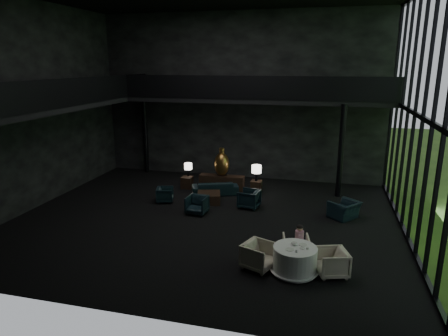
% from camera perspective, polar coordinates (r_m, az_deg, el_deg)
% --- Properties ---
extents(floor, '(14.00, 12.00, 0.02)m').
position_cam_1_polar(floor, '(14.95, -2.60, -7.34)').
color(floor, black).
rests_on(floor, ground).
extents(wall_back, '(14.00, 0.04, 8.00)m').
position_cam_1_polar(wall_back, '(19.73, 2.37, 10.04)').
color(wall_back, black).
rests_on(wall_back, ground).
extents(wall_front, '(14.00, 0.04, 8.00)m').
position_cam_1_polar(wall_front, '(8.46, -14.74, 3.21)').
color(wall_front, black).
rests_on(wall_front, ground).
extents(wall_left, '(0.04, 12.00, 8.00)m').
position_cam_1_polar(wall_left, '(17.33, -25.76, 7.95)').
color(wall_left, black).
rests_on(wall_left, ground).
extents(curtain_wall, '(0.20, 12.00, 8.00)m').
position_cam_1_polar(curtain_wall, '(13.65, 26.55, 6.40)').
color(curtain_wall, black).
rests_on(curtain_wall, ground).
extents(mezzanine_left, '(2.00, 12.00, 0.25)m').
position_cam_1_polar(mezzanine_left, '(16.70, -23.09, 8.03)').
color(mezzanine_left, black).
rests_on(mezzanine_left, wall_left).
extents(mezzanine_back, '(12.00, 2.00, 0.25)m').
position_cam_1_polar(mezzanine_back, '(18.57, 4.79, 9.71)').
color(mezzanine_back, black).
rests_on(mezzanine_back, wall_back).
extents(railing_left, '(0.06, 12.00, 1.00)m').
position_cam_1_polar(railing_left, '(16.07, -20.42, 10.22)').
color(railing_left, black).
rests_on(railing_left, mezzanine_left).
extents(railing_back, '(12.00, 0.06, 1.00)m').
position_cam_1_polar(railing_back, '(17.54, 4.27, 11.39)').
color(railing_back, black).
rests_on(railing_back, mezzanine_back).
extents(column_nw, '(0.24, 0.24, 4.00)m').
position_cam_1_polar(column_nw, '(21.30, -11.18, 4.70)').
color(column_nw, black).
rests_on(column_nw, floor).
extents(column_ne, '(0.24, 0.24, 4.00)m').
position_cam_1_polar(column_ne, '(17.63, 16.36, 2.31)').
color(column_ne, black).
rests_on(column_ne, floor).
extents(console, '(2.06, 0.47, 0.66)m').
position_cam_1_polar(console, '(18.29, -0.32, -2.05)').
color(console, black).
rests_on(console, floor).
extents(bronze_urn, '(0.68, 0.68, 1.27)m').
position_cam_1_polar(bronze_urn, '(18.06, -0.32, 0.60)').
color(bronze_urn, '#9C6C21').
rests_on(bronze_urn, console).
extents(side_table_left, '(0.48, 0.48, 0.53)m').
position_cam_1_polar(side_table_left, '(18.56, -5.28, -2.07)').
color(side_table_left, black).
rests_on(side_table_left, floor).
extents(table_lamp_left, '(0.36, 0.36, 0.61)m').
position_cam_1_polar(table_lamp_left, '(18.54, -5.14, 0.17)').
color(table_lamp_left, black).
rests_on(table_lamp_left, side_table_left).
extents(side_table_right, '(0.47, 0.47, 0.52)m').
position_cam_1_polar(side_table_right, '(18.01, 4.63, -2.61)').
color(side_table_right, black).
rests_on(side_table_right, floor).
extents(table_lamp_right, '(0.43, 0.43, 0.72)m').
position_cam_1_polar(table_lamp_right, '(17.76, 4.66, -0.25)').
color(table_lamp_right, black).
rests_on(table_lamp_right, side_table_right).
extents(sofa, '(2.00, 1.24, 0.76)m').
position_cam_1_polar(sofa, '(17.59, -1.28, -2.58)').
color(sofa, black).
rests_on(sofa, floor).
extents(lounge_armchair_west, '(0.71, 0.73, 0.61)m').
position_cam_1_polar(lounge_armchair_west, '(16.82, -8.42, -3.82)').
color(lounge_armchair_west, black).
rests_on(lounge_armchair_west, floor).
extents(lounge_armchair_east, '(0.87, 0.91, 0.83)m').
position_cam_1_polar(lounge_armchair_east, '(16.00, 3.58, -4.26)').
color(lounge_armchair_east, black).
rests_on(lounge_armchair_east, floor).
extents(lounge_armchair_south, '(0.79, 0.75, 0.76)m').
position_cam_1_polar(lounge_armchair_south, '(15.39, -3.87, -5.17)').
color(lounge_armchair_south, black).
rests_on(lounge_armchair_south, floor).
extents(window_armchair, '(1.07, 1.11, 0.82)m').
position_cam_1_polar(window_armchair, '(15.57, 16.80, -5.45)').
color(window_armchair, black).
rests_on(window_armchair, floor).
extents(coffee_table, '(1.15, 1.15, 0.41)m').
position_cam_1_polar(coffee_table, '(16.62, -2.17, -4.26)').
color(coffee_table, black).
rests_on(coffee_table, floor).
extents(dining_table, '(1.36, 1.36, 0.75)m').
position_cam_1_polar(dining_table, '(11.46, 10.05, -13.00)').
color(dining_table, white).
rests_on(dining_table, floor).
extents(dining_chair_north, '(0.86, 0.82, 0.78)m').
position_cam_1_polar(dining_chair_north, '(12.17, 10.23, -10.95)').
color(dining_chair_north, beige).
rests_on(dining_chair_north, floor).
extents(dining_chair_east, '(0.98, 1.01, 0.84)m').
position_cam_1_polar(dining_chair_east, '(11.50, 15.14, -12.68)').
color(dining_chair_east, beige).
rests_on(dining_chair_east, floor).
extents(dining_chair_west, '(1.07, 1.10, 0.89)m').
position_cam_1_polar(dining_chair_west, '(11.49, 4.99, -12.08)').
color(dining_chair_west, beige).
rests_on(dining_chair_west, floor).
extents(child, '(0.26, 0.26, 0.56)m').
position_cam_1_polar(child, '(12.18, 10.74, -9.22)').
color(child, '#E0A1C1').
rests_on(child, dining_chair_north).
extents(plate_a, '(0.28, 0.28, 0.01)m').
position_cam_1_polar(plate_a, '(11.12, 9.38, -11.40)').
color(plate_a, white).
rests_on(plate_a, dining_table).
extents(plate_b, '(0.29, 0.29, 0.02)m').
position_cam_1_polar(plate_b, '(11.44, 11.19, -10.70)').
color(plate_b, white).
rests_on(plate_b, dining_table).
extents(saucer, '(0.15, 0.15, 0.01)m').
position_cam_1_polar(saucer, '(11.24, 11.15, -11.19)').
color(saucer, white).
rests_on(saucer, dining_table).
extents(coffee_cup, '(0.10, 0.10, 0.06)m').
position_cam_1_polar(coffee_cup, '(11.21, 11.85, -11.10)').
color(coffee_cup, white).
rests_on(coffee_cup, saucer).
extents(cereal_bowl, '(0.17, 0.17, 0.09)m').
position_cam_1_polar(cereal_bowl, '(11.39, 10.01, -10.56)').
color(cereal_bowl, white).
rests_on(cereal_bowl, dining_table).
extents(cream_pot, '(0.07, 0.07, 0.06)m').
position_cam_1_polar(cream_pot, '(10.99, 10.29, -11.64)').
color(cream_pot, '#99999E').
rests_on(cream_pot, dining_table).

